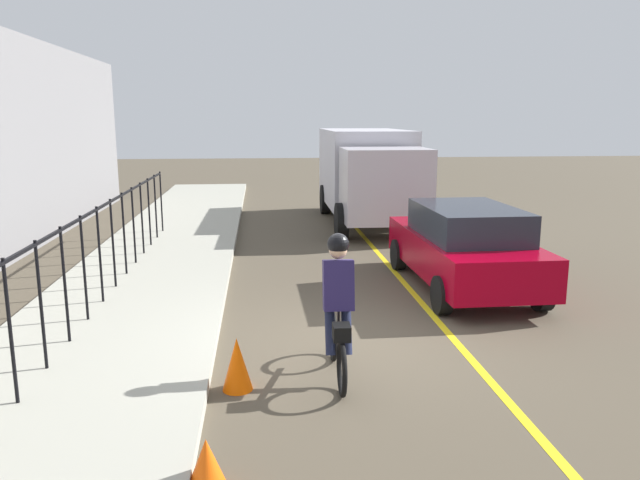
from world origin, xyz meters
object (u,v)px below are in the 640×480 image
(box_truck_background, at_px, (368,172))
(traffic_cone_near, at_px, (207,464))
(traffic_cone_far, at_px, (237,364))
(patrol_sedan, at_px, (464,245))
(cyclist_lead, at_px, (338,308))

(box_truck_background, distance_m, traffic_cone_near, 13.90)
(traffic_cone_far, bearing_deg, patrol_sedan, -45.63)
(cyclist_lead, xyz_separation_m, box_truck_background, (11.20, -2.35, 0.64))
(cyclist_lead, distance_m, traffic_cone_far, 1.36)
(box_truck_background, height_order, traffic_cone_near, box_truck_background)
(patrol_sedan, bearing_deg, box_truck_background, 3.00)
(traffic_cone_far, bearing_deg, box_truck_background, -17.41)
(traffic_cone_far, bearing_deg, traffic_cone_near, 174.25)
(patrol_sedan, bearing_deg, traffic_cone_near, 143.46)
(box_truck_background, relative_size, traffic_cone_far, 10.50)
(cyclist_lead, distance_m, box_truck_background, 11.46)
(traffic_cone_near, xyz_separation_m, traffic_cone_far, (1.95, -0.20, 0.09))
(patrol_sedan, height_order, traffic_cone_near, patrol_sedan)
(cyclist_lead, height_order, box_truck_background, box_truck_background)
(patrol_sedan, relative_size, traffic_cone_far, 6.90)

